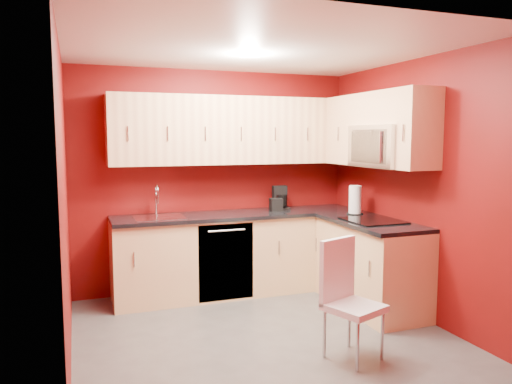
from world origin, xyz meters
TOP-DOWN VIEW (x-y plane):
  - floor at (0.00, 0.00)m, footprint 3.20×3.20m
  - ceiling at (0.00, 0.00)m, footprint 3.20×3.20m
  - wall_back at (0.00, 1.50)m, footprint 3.20×0.00m
  - wall_front at (0.00, -1.50)m, footprint 3.20×0.00m
  - wall_left at (-1.60, 0.00)m, footprint 0.00×3.00m
  - wall_right at (1.60, 0.00)m, footprint 0.00×3.00m
  - base_cabinets_back at (0.20, 1.20)m, footprint 2.80×0.60m
  - base_cabinets_right at (1.30, 0.25)m, footprint 0.60×1.30m
  - countertop_back at (0.20, 1.19)m, footprint 2.80×0.63m
  - countertop_right at (1.29, 0.23)m, footprint 0.63×1.27m
  - upper_cabinets_back at (0.20, 1.32)m, footprint 2.80×0.35m
  - upper_cabinets_right at (1.42, 0.44)m, footprint 0.35×1.55m
  - microwave at (1.39, 0.20)m, footprint 0.42×0.76m
  - cooktop at (1.28, 0.20)m, footprint 0.50×0.55m
  - sink at (-0.70, 1.20)m, footprint 0.52×0.42m
  - dishwasher_front at (-0.05, 0.91)m, footprint 0.60×0.02m
  - downlight at (0.00, 0.30)m, footprint 0.20×0.20m
  - coffee_maker at (0.73, 1.28)m, footprint 0.18×0.23m
  - napkin_holder at (0.63, 1.18)m, footprint 0.15×0.15m
  - paper_towel at (1.35, 0.66)m, footprint 0.21×0.21m
  - dining_chair at (0.50, -0.75)m, footprint 0.50×0.51m

SIDE VIEW (x-z plane):
  - floor at x=0.00m, z-range 0.00..0.00m
  - base_cabinets_back at x=0.20m, z-range 0.00..0.87m
  - base_cabinets_right at x=1.30m, z-range 0.00..0.87m
  - dishwasher_front at x=-0.05m, z-range 0.03..0.84m
  - dining_chair at x=0.50m, z-range 0.00..0.95m
  - countertop_back at x=0.20m, z-range 0.87..0.91m
  - countertop_right at x=1.29m, z-range 0.87..0.91m
  - cooktop at x=1.28m, z-range 0.91..0.92m
  - sink at x=-0.70m, z-range 0.77..1.12m
  - napkin_holder at x=0.63m, z-range 0.91..1.05m
  - coffee_maker at x=0.73m, z-range 0.91..1.18m
  - paper_towel at x=1.35m, z-range 0.91..1.22m
  - wall_back at x=0.00m, z-range -0.35..2.85m
  - wall_front at x=0.00m, z-range -0.35..2.85m
  - wall_left at x=-1.60m, z-range -0.25..2.75m
  - wall_right at x=1.60m, z-range -0.25..2.75m
  - microwave at x=1.39m, z-range 1.45..1.87m
  - upper_cabinets_back at x=0.20m, z-range 1.45..2.20m
  - upper_cabinets_right at x=1.42m, z-range 1.51..2.26m
  - downlight at x=0.00m, z-range 2.48..2.49m
  - ceiling at x=0.00m, z-range 2.50..2.50m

